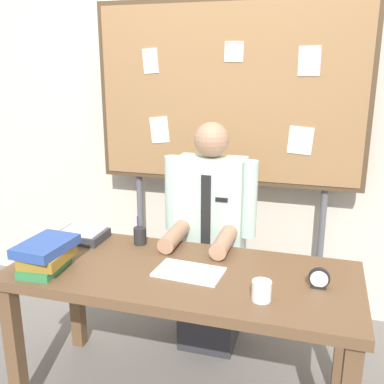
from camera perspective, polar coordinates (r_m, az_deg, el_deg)
name	(u,v)px	position (r m, az deg, el deg)	size (l,w,h in m)	color
back_wall	(233,120)	(3.13, 5.27, 9.11)	(6.40, 0.08, 2.70)	beige
desk	(182,288)	(2.25, -1.23, -12.16)	(1.69, 0.71, 0.76)	brown
person	(210,248)	(2.72, 2.28, -7.09)	(0.55, 0.56, 1.41)	#2D2D33
bulletin_board	(227,98)	(2.91, 4.54, 11.88)	(1.75, 0.09, 2.11)	#4C3823
book_stack	(46,255)	(2.29, -18.10, -7.60)	(0.22, 0.30, 0.14)	#337F47
open_notebook	(189,272)	(2.17, -0.39, -10.16)	(0.32, 0.20, 0.01)	white
desk_clock	(319,279)	(2.10, 15.90, -10.64)	(0.09, 0.04, 0.09)	black
coffee_mug	(262,291)	(1.95, 8.85, -12.33)	(0.08, 0.08, 0.09)	white
pen_holder	(140,236)	(2.50, -6.66, -5.55)	(0.07, 0.07, 0.16)	#262626
paper_tray	(82,235)	(2.63, -13.81, -5.35)	(0.26, 0.20, 0.06)	#333338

